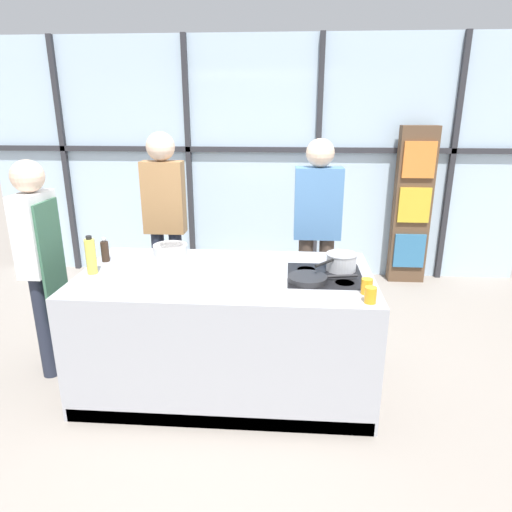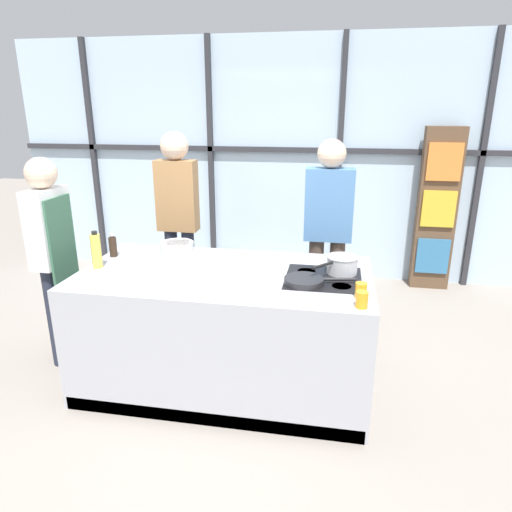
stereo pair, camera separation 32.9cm
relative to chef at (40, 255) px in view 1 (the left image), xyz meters
The scene contains 15 objects.
ground_plane 1.71m from the chef, ahead, with size 18.00×18.00×0.00m, color gray.
back_window_wall 2.82m from the chef, 59.84° to the left, with size 6.40×0.10×2.80m.
bookshelf 3.96m from the chef, 34.22° to the left, with size 0.42×0.19×1.83m.
demo_island 1.50m from the chef, ahead, with size 2.08×1.09×0.89m.
chef is the anchor object (origin of this frame).
spectator_far_left 1.17m from the chef, 53.02° to the left, with size 0.37×0.25×1.81m.
spectator_center_left 2.30m from the chef, 23.91° to the left, with size 0.42×0.25×1.77m.
frying_pan 2.00m from the chef, ahead, with size 0.48×0.27×0.04m.
saucepan 2.23m from the chef, ahead, with size 0.32×0.34×0.12m.
white_plate 1.08m from the chef, 24.63° to the right, with size 0.23×0.23×0.01m, color white.
mixing_bowl 0.96m from the chef, 20.14° to the left, with size 0.27×0.27×0.07m.
oil_bottle 0.49m from the chef, 18.92° to the right, with size 0.07×0.07×0.28m.
pepper_grinder 0.46m from the chef, 13.75° to the left, with size 0.06×0.06×0.19m.
juice_glass_near 2.40m from the chef, 12.80° to the right, with size 0.07×0.07×0.10m, color orange.
juice_glass_far 2.37m from the chef, ahead, with size 0.07×0.07×0.10m, color orange.
Camera 1 is at (0.44, -3.02, 2.02)m, focal length 32.00 mm.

